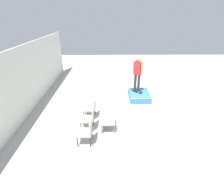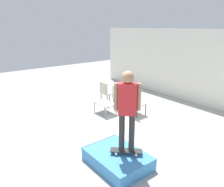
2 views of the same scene
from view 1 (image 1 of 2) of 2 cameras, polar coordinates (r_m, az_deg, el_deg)
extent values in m
plane|color=#A8A8A3|center=(8.67, 4.64, -4.43)|extent=(24.00, 24.00, 0.00)
cube|color=white|center=(8.82, -25.80, 4.31)|extent=(12.00, 0.06, 3.00)
cube|color=#3D84C6|center=(9.57, 8.79, -0.66)|extent=(1.43, 1.07, 0.31)
cylinder|color=#B7B7BC|center=(8.87, 9.58, -1.73)|extent=(0.05, 1.07, 0.05)
cube|color=#2D2D2D|center=(9.59, 7.96, 1.03)|extent=(0.65, 0.65, 0.02)
cylinder|color=white|center=(9.64, 6.48, 1.01)|extent=(0.06, 0.06, 0.05)
cylinder|color=white|center=(9.81, 7.30, 1.40)|extent=(0.06, 0.06, 0.05)
cylinder|color=white|center=(9.40, 8.63, 0.25)|extent=(0.06, 0.06, 0.05)
cylinder|color=white|center=(9.57, 9.44, 0.66)|extent=(0.06, 0.06, 0.05)
cylinder|color=#2D2D2D|center=(9.36, 8.68, 3.37)|extent=(0.13, 0.13, 0.88)
cylinder|color=#2D2D2D|center=(9.47, 7.57, 3.69)|extent=(0.13, 0.13, 0.88)
cube|color=red|center=(9.17, 8.41, 8.12)|extent=(0.40, 0.42, 0.70)
cylinder|color=#A87A5B|center=(9.03, 9.71, 8.13)|extent=(0.09, 0.09, 0.59)
cylinder|color=#A87A5B|center=(9.28, 7.18, 8.73)|extent=(0.09, 0.09, 0.59)
sphere|color=#A87A5B|center=(9.05, 8.60, 11.01)|extent=(0.26, 0.26, 0.26)
cube|color=#9E9EA3|center=(6.95, -1.38, -8.55)|extent=(0.81, 0.57, 0.02)
cylinder|color=#9E9EA3|center=(6.77, 0.66, -11.61)|extent=(0.04, 0.04, 0.39)
cylinder|color=#9E9EA3|center=(7.36, 0.51, -8.34)|extent=(0.04, 0.04, 0.39)
cylinder|color=#9E9EA3|center=(6.78, -3.41, -11.63)|extent=(0.04, 0.04, 0.39)
cylinder|color=#9E9EA3|center=(7.36, -3.20, -8.36)|extent=(0.04, 0.04, 0.39)
cylinder|color=black|center=(6.64, -10.49, -12.83)|extent=(0.03, 0.03, 0.41)
cylinder|color=black|center=(6.30, -11.22, -15.24)|extent=(0.03, 0.03, 0.41)
cylinder|color=black|center=(6.57, -6.62, -12.98)|extent=(0.03, 0.03, 0.41)
cylinder|color=black|center=(6.23, -7.10, -15.44)|extent=(0.03, 0.03, 0.41)
cube|color=beige|center=(6.29, -9.00, -12.47)|extent=(0.53, 0.53, 0.05)
cube|color=beige|center=(6.11, -6.89, -10.69)|extent=(0.52, 0.05, 0.45)
cylinder|color=black|center=(7.32, -9.50, -8.80)|extent=(0.03, 0.03, 0.41)
cylinder|color=black|center=(6.97, -10.05, -10.79)|extent=(0.03, 0.03, 0.41)
cylinder|color=black|center=(7.26, -6.04, -8.87)|extent=(0.03, 0.03, 0.41)
cylinder|color=black|center=(6.90, -6.39, -10.89)|extent=(0.03, 0.03, 0.41)
cube|color=beige|center=(6.98, -8.11, -8.27)|extent=(0.53, 0.53, 0.05)
cube|color=beige|center=(6.82, -6.22, -6.55)|extent=(0.52, 0.05, 0.45)
cylinder|color=black|center=(8.04, -8.69, -5.47)|extent=(0.03, 0.03, 0.41)
cylinder|color=black|center=(7.67, -9.13, -7.12)|extent=(0.03, 0.03, 0.41)
cylinder|color=black|center=(7.99, -5.55, -5.50)|extent=(0.03, 0.03, 0.41)
cylinder|color=black|center=(7.61, -5.83, -7.17)|extent=(0.03, 0.03, 0.41)
cube|color=beige|center=(7.71, -7.40, -4.84)|extent=(0.53, 0.53, 0.05)
cube|color=beige|center=(7.56, -5.69, -3.21)|extent=(0.52, 0.05, 0.45)
camera|label=2|loc=(12.72, 20.55, 18.28)|focal=35.00mm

